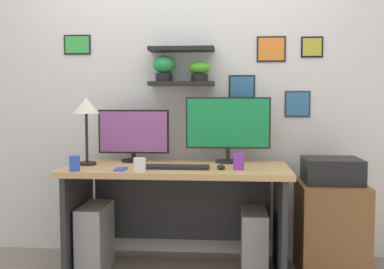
{
  "coord_description": "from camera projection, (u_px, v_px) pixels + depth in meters",
  "views": [
    {
      "loc": [
        0.37,
        -3.22,
        1.22
      ],
      "look_at": [
        0.1,
        0.05,
        0.97
      ],
      "focal_mm": 43.95,
      "sensor_mm": 36.0,
      "label": 1
    }
  ],
  "objects": [
    {
      "name": "back_wall_assembly",
      "position": [
        184.0,
        81.0,
        3.65
      ],
      "size": [
        4.4,
        0.24,
        2.7
      ],
      "color": "silver",
      "rests_on": "ground"
    },
    {
      "name": "desk",
      "position": [
        178.0,
        195.0,
        3.33
      ],
      "size": [
        1.54,
        0.68,
        0.75
      ],
      "color": "tan",
      "rests_on": "ground"
    },
    {
      "name": "monitor_left",
      "position": [
        134.0,
        135.0,
        3.49
      ],
      "size": [
        0.53,
        0.18,
        0.39
      ],
      "color": "black",
      "rests_on": "desk"
    },
    {
      "name": "monitor_right",
      "position": [
        228.0,
        126.0,
        3.43
      ],
      "size": [
        0.62,
        0.18,
        0.48
      ],
      "color": "black",
      "rests_on": "desk"
    },
    {
      "name": "keyboard",
      "position": [
        176.0,
        167.0,
        3.15
      ],
      "size": [
        0.44,
        0.14,
        0.02
      ],
      "primitive_type": "cube",
      "color": "black",
      "rests_on": "desk"
    },
    {
      "name": "computer_mouse",
      "position": [
        221.0,
        167.0,
        3.11
      ],
      "size": [
        0.06,
        0.09,
        0.03
      ],
      "primitive_type": "ellipsoid",
      "color": "black",
      "rests_on": "desk"
    },
    {
      "name": "desk_lamp",
      "position": [
        86.0,
        111.0,
        3.29
      ],
      "size": [
        0.19,
        0.19,
        0.48
      ],
      "color": "black",
      "rests_on": "desk"
    },
    {
      "name": "cell_phone",
      "position": [
        121.0,
        169.0,
        3.09
      ],
      "size": [
        0.07,
        0.14,
        0.01
      ],
      "primitive_type": "cube",
      "rotation": [
        0.0,
        0.0,
        0.01
      ],
      "color": "blue",
      "rests_on": "desk"
    },
    {
      "name": "coffee_mug",
      "position": [
        140.0,
        165.0,
        3.0
      ],
      "size": [
        0.08,
        0.08,
        0.09
      ],
      "primitive_type": "cylinder",
      "color": "white",
      "rests_on": "desk"
    },
    {
      "name": "pen_cup",
      "position": [
        75.0,
        163.0,
        3.04
      ],
      "size": [
        0.07,
        0.07,
        0.1
      ],
      "primitive_type": "cylinder",
      "color": "blue",
      "rests_on": "desk"
    },
    {
      "name": "water_cup",
      "position": [
        239.0,
        161.0,
        3.09
      ],
      "size": [
        0.07,
        0.07,
        0.11
      ],
      "primitive_type": "cylinder",
      "color": "purple",
      "rests_on": "desk"
    },
    {
      "name": "drawer_cabinet",
      "position": [
        331.0,
        229.0,
        3.24
      ],
      "size": [
        0.44,
        0.5,
        0.64
      ],
      "primitive_type": "cube",
      "color": "brown",
      "rests_on": "ground"
    },
    {
      "name": "printer",
      "position": [
        332.0,
        171.0,
        3.21
      ],
      "size": [
        0.38,
        0.34,
        0.17
      ],
      "primitive_type": "cube",
      "color": "black",
      "rests_on": "drawer_cabinet"
    },
    {
      "name": "computer_tower_left",
      "position": [
        95.0,
        238.0,
        3.32
      ],
      "size": [
        0.18,
        0.4,
        0.47
      ],
      "primitive_type": "cube",
      "color": "#99999E",
      "rests_on": "ground"
    },
    {
      "name": "computer_tower_right",
      "position": [
        254.0,
        240.0,
        3.33
      ],
      "size": [
        0.18,
        0.4,
        0.43
      ],
      "primitive_type": "cube",
      "color": "#99999E",
      "rests_on": "ground"
    }
  ]
}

